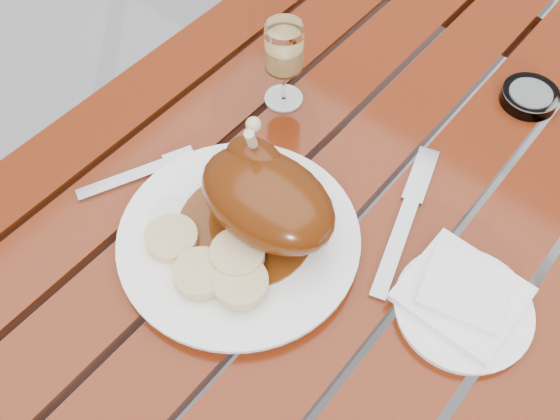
% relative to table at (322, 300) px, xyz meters
% --- Properties ---
extents(ground, '(60.00, 60.00, 0.00)m').
position_rel_table_xyz_m(ground, '(0.00, 0.00, -0.38)').
color(ground, slate).
rests_on(ground, ground).
extents(table, '(0.80, 1.20, 0.75)m').
position_rel_table_xyz_m(table, '(0.00, 0.00, 0.00)').
color(table, maroon).
rests_on(table, ground).
extents(dinner_plate, '(0.33, 0.33, 0.02)m').
position_rel_table_xyz_m(dinner_plate, '(-0.04, -0.16, 0.39)').
color(dinner_plate, white).
rests_on(dinner_plate, table).
extents(roast_duck, '(0.20, 0.18, 0.14)m').
position_rel_table_xyz_m(roast_duck, '(-0.03, -0.12, 0.45)').
color(roast_duck, '#58260A').
rests_on(roast_duck, dinner_plate).
extents(bread_dumplings, '(0.18, 0.11, 0.03)m').
position_rel_table_xyz_m(bread_dumplings, '(-0.03, -0.22, 0.41)').
color(bread_dumplings, '#DDB987').
rests_on(bread_dumplings, dinner_plate).
extents(wine_glass, '(0.07, 0.07, 0.14)m').
position_rel_table_xyz_m(wine_glass, '(-0.16, 0.08, 0.45)').
color(wine_glass, '#E5B968').
rests_on(wine_glass, table).
extents(side_plate, '(0.21, 0.21, 0.01)m').
position_rel_table_xyz_m(side_plate, '(0.24, -0.06, 0.38)').
color(side_plate, white).
rests_on(side_plate, table).
extents(napkin, '(0.14, 0.13, 0.01)m').
position_rel_table_xyz_m(napkin, '(0.23, -0.05, 0.39)').
color(napkin, white).
rests_on(napkin, side_plate).
extents(ashtray, '(0.11, 0.11, 0.02)m').
position_rel_table_xyz_m(ashtray, '(0.14, 0.32, 0.39)').
color(ashtray, '#B2B7BC').
rests_on(ashtray, table).
extents(fork, '(0.08, 0.15, 0.01)m').
position_rel_table_xyz_m(fork, '(-0.23, -0.18, 0.38)').
color(fork, gray).
rests_on(fork, table).
extents(knife, '(0.09, 0.22, 0.01)m').
position_rel_table_xyz_m(knife, '(0.12, -0.01, 0.38)').
color(knife, gray).
rests_on(knife, table).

